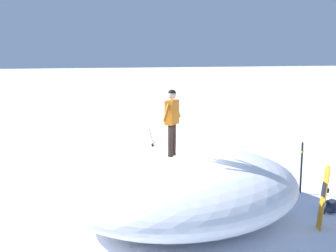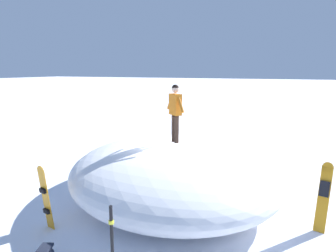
# 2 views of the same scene
# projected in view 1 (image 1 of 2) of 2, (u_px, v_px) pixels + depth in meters

# --- Properties ---
(ground) EXTENTS (240.00, 240.00, 0.00)m
(ground) POSITION_uv_depth(u_px,v_px,m) (166.00, 214.00, 12.12)
(ground) COLOR white
(snow_mound) EXTENTS (9.51, 9.41, 1.69)m
(snow_mound) POSITION_uv_depth(u_px,v_px,m) (181.00, 184.00, 12.09)
(snow_mound) COLOR white
(snow_mound) RESTS_ON ground
(snowboarder_standing) EXTENTS (0.76, 0.87, 1.81)m
(snowboarder_standing) POSITION_uv_depth(u_px,v_px,m) (172.00, 116.00, 11.63)
(snowboarder_standing) COLOR black
(snowboarder_standing) RESTS_ON snow_mound
(snowboard_primary_upright) EXTENTS (0.24, 0.31, 1.70)m
(snowboard_primary_upright) POSITION_uv_depth(u_px,v_px,m) (324.00, 197.00, 10.92)
(snowboard_primary_upright) COLOR orange
(snowboard_primary_upright) RESTS_ON ground
(snowboard_secondary_upright) EXTENTS (0.51, 0.37, 1.70)m
(snowboard_secondary_upright) POSITION_uv_depth(u_px,v_px,m) (155.00, 150.00, 16.11)
(snowboard_secondary_upright) COLOR orange
(snowboard_secondary_upright) RESTS_ON ground
(backpack_near) EXTENTS (0.62, 0.41, 0.35)m
(backpack_near) POSITION_uv_depth(u_px,v_px,m) (331.00, 207.00, 12.18)
(backpack_near) COLOR #1E2333
(backpack_near) RESTS_ON ground
(trail_marker_pole) EXTENTS (0.10, 0.10, 1.67)m
(trail_marker_pole) POSITION_uv_depth(u_px,v_px,m) (301.00, 167.00, 13.78)
(trail_marker_pole) COLOR black
(trail_marker_pole) RESTS_ON ground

